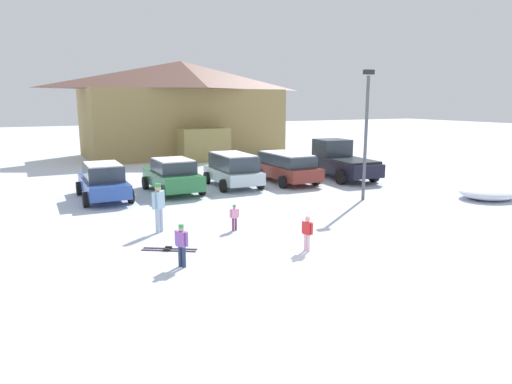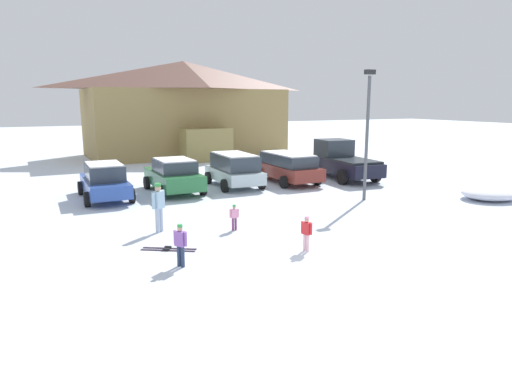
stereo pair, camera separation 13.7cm
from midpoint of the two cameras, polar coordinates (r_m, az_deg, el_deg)
ground at (r=12.01m, az=11.16°, el=-10.06°), size 160.00×160.00×0.00m
ski_lodge at (r=38.02m, az=-8.78°, el=10.32°), size 15.94×9.94×7.48m
parked_blue_hatchback at (r=21.50m, az=-18.22°, el=1.33°), size 2.07×4.48×1.64m
parked_green_coupe at (r=22.30m, az=-10.06°, el=2.08°), size 2.26×4.35×1.64m
parked_silver_wagon at (r=23.46m, az=-2.57°, el=2.90°), size 2.30×4.16×1.71m
parked_maroon_van at (r=24.71m, az=4.09°, el=3.20°), size 2.22×4.75×1.60m
pickup_truck at (r=26.52m, az=10.74°, el=3.85°), size 2.67×5.57×2.15m
skier_child_in_purple_jacket at (r=12.25m, az=-9.11°, el=-6.30°), size 0.30×0.37×1.16m
skier_adult_in_blue_parka at (r=15.52m, az=-11.84°, el=-1.57°), size 0.50×0.44×1.67m
skier_child_in_red_jacket at (r=13.43m, az=6.62°, el=-4.95°), size 0.23×0.37×1.05m
skier_child_in_pink_snowsuit at (r=15.50m, az=-2.48°, el=-3.01°), size 0.33×0.16×0.89m
pair_of_skis at (r=13.86m, az=-10.63°, el=-7.03°), size 1.55×1.10×0.08m
lamp_post at (r=20.52m, az=13.93°, el=7.71°), size 0.44×0.24×5.64m
plowed_snow_pile at (r=23.07m, az=27.49°, el=-0.10°), size 2.80×2.24×0.57m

